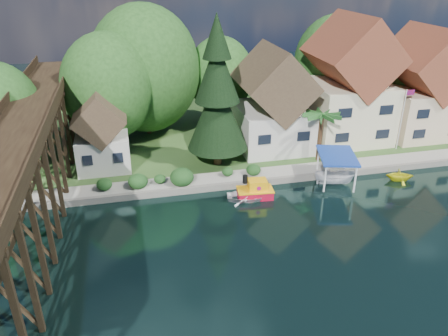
{
  "coord_description": "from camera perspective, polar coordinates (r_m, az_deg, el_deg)",
  "views": [
    {
      "loc": [
        -8.24,
        -26.98,
        19.42
      ],
      "look_at": [
        -0.67,
        6.0,
        3.19
      ],
      "focal_mm": 35.0,
      "sensor_mm": 36.0,
      "label": 1
    }
  ],
  "objects": [
    {
      "name": "ground",
      "position": [
        34.25,
        3.39,
        -8.97
      ],
      "size": [
        140.0,
        140.0,
        0.0
      ],
      "primitive_type": "plane",
      "color": "black",
      "rests_on": "ground"
    },
    {
      "name": "bank",
      "position": [
        64.45,
        -5.04,
        8.23
      ],
      "size": [
        140.0,
        52.0,
        0.5
      ],
      "primitive_type": "cube",
      "color": "#2A4B1E",
      "rests_on": "ground"
    },
    {
      "name": "seawall",
      "position": [
        41.7,
        5.66,
        -1.78
      ],
      "size": [
        60.0,
        0.4,
        0.62
      ],
      "primitive_type": "cube",
      "color": "slate",
      "rests_on": "ground"
    },
    {
      "name": "promenade",
      "position": [
        43.31,
        7.65,
        -0.47
      ],
      "size": [
        50.0,
        2.6,
        0.06
      ],
      "primitive_type": "cube",
      "color": "gray",
      "rests_on": "bank"
    },
    {
      "name": "trestle_bridge",
      "position": [
        35.94,
        -24.23,
        0.18
      ],
      "size": [
        4.12,
        44.18,
        9.3
      ],
      "color": "black",
      "rests_on": "ground"
    },
    {
      "name": "house_left",
      "position": [
        47.79,
        6.36,
        8.08
      ],
      "size": [
        7.64,
        8.64,
        11.02
      ],
      "color": "beige",
      "rests_on": "bank"
    },
    {
      "name": "house_center",
      "position": [
        51.45,
        15.92,
        10.02
      ],
      "size": [
        8.65,
        9.18,
        13.89
      ],
      "color": "beige",
      "rests_on": "bank"
    },
    {
      "name": "house_right",
      "position": [
        56.02,
        24.34,
        9.28
      ],
      "size": [
        8.15,
        8.64,
        12.45
      ],
      "color": "beige",
      "rests_on": "bank"
    },
    {
      "name": "shed",
      "position": [
        44.4,
        -15.68,
        4.08
      ],
      "size": [
        5.09,
        5.4,
        7.85
      ],
      "color": "beige",
      "rests_on": "bank"
    },
    {
      "name": "bg_trees",
      "position": [
        50.59,
        -2.06,
        11.74
      ],
      "size": [
        49.9,
        13.3,
        10.57
      ],
      "color": "#382314",
      "rests_on": "bank"
    },
    {
      "name": "shrubs",
      "position": [
        40.71,
        -6.42,
        -1.08
      ],
      "size": [
        15.76,
        2.47,
        1.7
      ],
      "color": "#173C15",
      "rests_on": "bank"
    },
    {
      "name": "conifer",
      "position": [
        42.24,
        -0.89,
        9.37
      ],
      "size": [
        5.99,
        5.99,
        14.74
      ],
      "color": "#382314",
      "rests_on": "bank"
    },
    {
      "name": "palm_tree",
      "position": [
        44.9,
        12.68,
        6.53
      ],
      "size": [
        3.87,
        3.87,
        5.38
      ],
      "color": "#382314",
      "rests_on": "bank"
    },
    {
      "name": "flagpole",
      "position": [
        50.54,
        22.42,
        6.64
      ],
      "size": [
        1.05,
        0.15,
        6.72
      ],
      "color": "white",
      "rests_on": "bank"
    },
    {
      "name": "tugboat",
      "position": [
        39.23,
        4.14,
        -2.96
      ],
      "size": [
        3.35,
        2.05,
        2.32
      ],
      "color": "#B40C29",
      "rests_on": "ground"
    },
    {
      "name": "boat_white_a",
      "position": [
        39.02,
        3.2,
        -3.6
      ],
      "size": [
        4.24,
        3.39,
        0.79
      ],
      "primitive_type": "imported",
      "rotation": [
        0.0,
        0.0,
        1.38
      ],
      "color": "white",
      "rests_on": "ground"
    },
    {
      "name": "boat_canopy",
      "position": [
        42.43,
        14.35,
        -0.48
      ],
      "size": [
        4.43,
        5.47,
        3.07
      ],
      "color": "white",
      "rests_on": "ground"
    },
    {
      "name": "boat_yellow",
      "position": [
        45.38,
        22.0,
        -0.75
      ],
      "size": [
        3.11,
        2.87,
        1.37
      ],
      "primitive_type": "imported",
      "rotation": [
        0.0,
        0.0,
        1.29
      ],
      "color": "yellow",
      "rests_on": "ground"
    }
  ]
}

